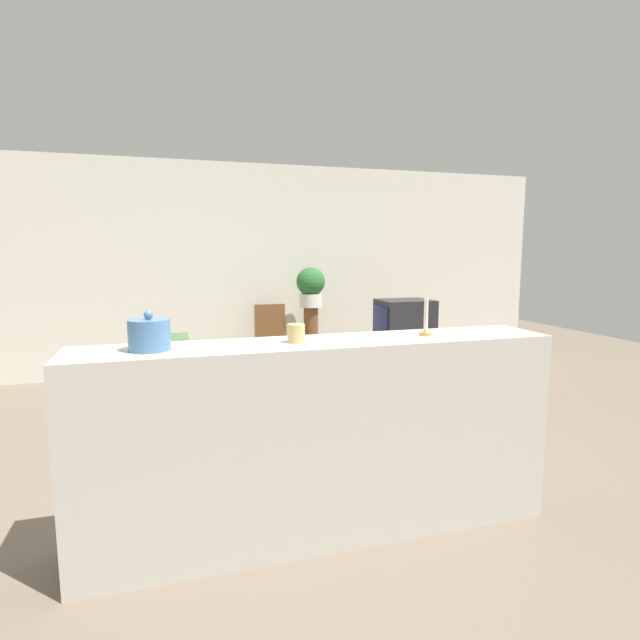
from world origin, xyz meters
name	(u,v)px	position (x,y,z in m)	size (l,w,h in m)	color
ground_plane	(294,480)	(0.00, 0.00, 0.00)	(14.00, 14.00, 0.00)	#756656
wall_back	(231,268)	(0.00, 3.43, 1.35)	(9.00, 0.06, 2.70)	silver
couch	(219,398)	(-0.39, 1.24, 0.26)	(0.94, 1.78, 0.73)	#476B3D
tv_stand	(404,367)	(1.82, 2.01, 0.22)	(0.93, 0.50, 0.44)	brown
television	(404,325)	(1.81, 2.01, 0.73)	(0.61, 0.48, 0.58)	#232328
wooden_chair	(272,336)	(0.45, 3.01, 0.50)	(0.44, 0.44, 0.90)	brown
plant_stand	(311,339)	(0.98, 3.03, 0.43)	(0.19, 0.19, 0.85)	brown
potted_plant	(311,286)	(0.98, 3.03, 1.13)	(0.37, 0.37, 0.52)	white
foreground_counter	(323,439)	(0.00, -0.67, 0.55)	(2.60, 0.44, 1.09)	beige
decorative_bowl	(149,335)	(-0.88, -0.67, 1.17)	(0.20, 0.20, 0.20)	#4C7AAD
candle_jar	(296,333)	(-0.15, -0.67, 1.14)	(0.09, 0.09, 0.10)	tan
candlestick	(426,324)	(0.61, -0.67, 1.16)	(0.07, 0.07, 0.21)	#B7933D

